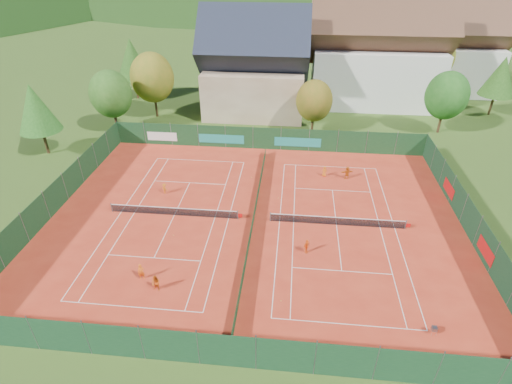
% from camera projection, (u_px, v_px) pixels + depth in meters
% --- Properties ---
extents(ground, '(600.00, 600.00, 0.00)m').
position_uv_depth(ground, '(254.00, 220.00, 39.11)').
color(ground, '#2E4B17').
rests_on(ground, ground).
extents(clay_pad, '(40.00, 32.00, 0.01)m').
position_uv_depth(clay_pad, '(254.00, 220.00, 39.10)').
color(clay_pad, red).
rests_on(clay_pad, ground).
extents(court_markings_left, '(11.03, 23.83, 0.00)m').
position_uv_depth(court_markings_left, '(174.00, 215.00, 39.78)').
color(court_markings_left, white).
rests_on(court_markings_left, ground).
extents(court_markings_right, '(11.03, 23.83, 0.00)m').
position_uv_depth(court_markings_right, '(336.00, 225.00, 38.41)').
color(court_markings_right, white).
rests_on(court_markings_right, ground).
extents(tennis_net_left, '(13.30, 0.10, 1.02)m').
position_uv_depth(tennis_net_left, '(175.00, 211.00, 39.50)').
color(tennis_net_left, '#59595B').
rests_on(tennis_net_left, ground).
extents(tennis_net_right, '(13.30, 0.10, 1.02)m').
position_uv_depth(tennis_net_right, '(339.00, 221.00, 38.13)').
color(tennis_net_right, '#59595B').
rests_on(tennis_net_right, ground).
extents(court_divider, '(0.03, 28.80, 1.00)m').
position_uv_depth(court_divider, '(254.00, 216.00, 38.84)').
color(court_divider, '#13341A').
rests_on(court_divider, ground).
extents(fence_north, '(40.00, 0.10, 3.00)m').
position_uv_depth(fence_north, '(263.00, 139.00, 51.86)').
color(fence_north, '#14391B').
rests_on(fence_north, ground).
extents(fence_south, '(40.00, 0.04, 3.00)m').
position_uv_depth(fence_south, '(227.00, 351.00, 24.80)').
color(fence_south, '#14381F').
rests_on(fence_south, ground).
extents(fence_west, '(0.04, 32.00, 3.00)m').
position_uv_depth(fence_west, '(56.00, 196.00, 40.02)').
color(fence_west, '#13361A').
rests_on(fence_west, ground).
extents(fence_east, '(0.09, 32.00, 3.00)m').
position_uv_depth(fence_east, '(470.00, 220.00, 36.65)').
color(fence_east, '#12331D').
rests_on(fence_east, ground).
extents(chalet, '(16.20, 12.00, 16.00)m').
position_uv_depth(chalet, '(255.00, 69.00, 61.17)').
color(chalet, beige).
rests_on(chalet, ground).
extents(hotel_block_a, '(21.60, 11.00, 17.25)m').
position_uv_depth(hotel_block_a, '(376.00, 58.00, 64.21)').
color(hotel_block_a, silver).
rests_on(hotel_block_a, ground).
extents(hotel_block_b, '(17.28, 10.00, 15.50)m').
position_uv_depth(hotel_block_b, '(449.00, 53.00, 70.16)').
color(hotel_block_b, silver).
rests_on(hotel_block_b, ground).
extents(tree_west_front, '(5.72, 5.72, 8.69)m').
position_uv_depth(tree_west_front, '(111.00, 94.00, 55.01)').
color(tree_west_front, '#442F18').
rests_on(tree_west_front, ground).
extents(tree_west_mid, '(6.44, 6.44, 9.78)m').
position_uv_depth(tree_west_mid, '(152.00, 78.00, 59.37)').
color(tree_west_mid, '#423017').
rests_on(tree_west_mid, ground).
extents(tree_west_back, '(5.60, 5.60, 10.00)m').
position_uv_depth(tree_west_back, '(132.00, 59.00, 66.28)').
color(tree_west_back, '#452918').
rests_on(tree_west_back, ground).
extents(tree_center, '(5.01, 5.01, 7.60)m').
position_uv_depth(tree_center, '(314.00, 101.00, 54.66)').
color(tree_center, '#442E18').
rests_on(tree_center, ground).
extents(tree_east_front, '(5.72, 5.72, 8.69)m').
position_uv_depth(tree_east_front, '(447.00, 96.00, 54.45)').
color(tree_east_front, '#4E321B').
rests_on(tree_east_front, ground).
extents(tree_east_mid, '(5.04, 5.04, 9.00)m').
position_uv_depth(tree_east_mid, '(501.00, 76.00, 59.99)').
color(tree_east_mid, '#422F17').
rests_on(tree_east_mid, ground).
extents(tree_west_side, '(5.04, 5.04, 9.00)m').
position_uv_depth(tree_west_side, '(35.00, 108.00, 48.42)').
color(tree_west_side, '#4A331A').
rests_on(tree_west_side, ground).
extents(tree_east_back, '(7.15, 7.15, 10.86)m').
position_uv_depth(tree_east_back, '(432.00, 57.00, 67.06)').
color(tree_east_back, '#422617').
rests_on(tree_east_back, ground).
extents(mountain_backdrop, '(820.00, 530.00, 242.00)m').
position_uv_depth(mountain_backdrop, '(337.00, 59.00, 254.70)').
color(mountain_backdrop, black).
rests_on(mountain_backdrop, ground).
extents(ball_hopper, '(0.34, 0.34, 0.80)m').
position_uv_depth(ball_hopper, '(434.00, 329.00, 27.39)').
color(ball_hopper, slate).
rests_on(ball_hopper, ground).
extents(loose_ball_0, '(0.07, 0.07, 0.07)m').
position_uv_depth(loose_ball_0, '(173.00, 235.00, 37.02)').
color(loose_ball_0, '#CCD833').
rests_on(loose_ball_0, ground).
extents(loose_ball_1, '(0.07, 0.07, 0.07)m').
position_uv_depth(loose_ball_1, '(281.00, 301.00, 30.22)').
color(loose_ball_1, '#CCD833').
rests_on(loose_ball_1, ground).
extents(loose_ball_2, '(0.07, 0.07, 0.07)m').
position_uv_depth(loose_ball_2, '(278.00, 198.00, 42.42)').
color(loose_ball_2, '#CCD833').
rests_on(loose_ball_2, ground).
extents(loose_ball_3, '(0.07, 0.07, 0.07)m').
position_uv_depth(loose_ball_3, '(252.00, 177.00, 46.21)').
color(loose_ball_3, '#CCD833').
rests_on(loose_ball_3, ground).
extents(player_left_near, '(0.62, 0.48, 1.49)m').
position_uv_depth(player_left_near, '(141.00, 272.00, 31.87)').
color(player_left_near, orange).
rests_on(player_left_near, ground).
extents(player_left_mid, '(0.85, 0.75, 1.45)m').
position_uv_depth(player_left_mid, '(156.00, 283.00, 30.81)').
color(player_left_mid, '#D65813').
rests_on(player_left_mid, ground).
extents(player_left_far, '(0.89, 0.78, 1.19)m').
position_uv_depth(player_left_far, '(165.00, 189.00, 42.98)').
color(player_left_far, '#D66313').
rests_on(player_left_far, ground).
extents(player_right_near, '(0.77, 0.85, 1.39)m').
position_uv_depth(player_right_near, '(307.00, 246.00, 34.65)').
color(player_right_near, orange).
rests_on(player_right_near, ground).
extents(player_right_far_a, '(0.68, 0.51, 1.25)m').
position_uv_depth(player_right_far_a, '(324.00, 171.00, 46.14)').
color(player_right_far_a, orange).
rests_on(player_right_far_a, ground).
extents(player_right_far_b, '(1.47, 0.80, 1.51)m').
position_uv_depth(player_right_far_b, '(347.00, 173.00, 45.61)').
color(player_right_far_b, '#D25E12').
rests_on(player_right_far_b, ground).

